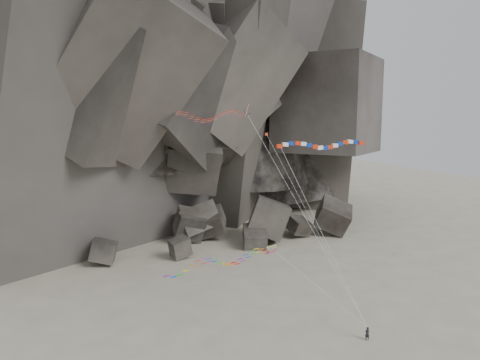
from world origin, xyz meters
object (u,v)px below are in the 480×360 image
kite_flyer (367,333)px  banner_kite (322,145)px  pennant_kite (297,192)px  delta_kite (210,115)px  parafoil_kite (217,261)px

kite_flyer → banner_kite: 22.73m
kite_flyer → banner_kite: bearing=-54.4°
banner_kite → pennant_kite: (-4.18, -0.84, -5.06)m
delta_kite → banner_kite: delta_kite is taller
kite_flyer → delta_kite: size_ratio=0.07×
banner_kite → pennant_kite: 6.61m
pennant_kite → kite_flyer: bearing=-58.4°
parafoil_kite → banner_kite: bearing=-2.6°
delta_kite → parafoil_kite: 16.30m
delta_kite → parafoil_kite: delta_kite is taller
parafoil_kite → kite_flyer: bearing=-21.5°
parafoil_kite → delta_kite: bearing=73.6°
parafoil_kite → pennant_kite: 11.88m
banner_kite → kite_flyer: bearing=-50.9°
banner_kite → delta_kite: bearing=173.1°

